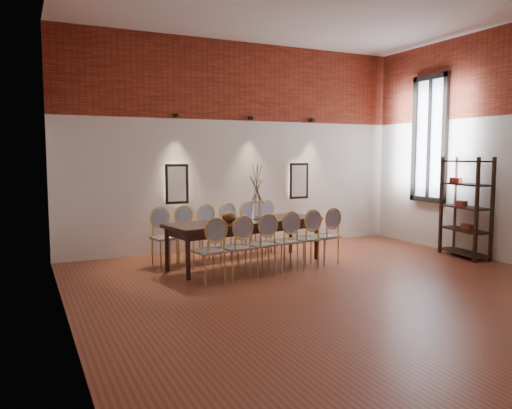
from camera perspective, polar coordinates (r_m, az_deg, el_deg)
name	(u,v)px	position (r m, az deg, el deg)	size (l,w,h in m)	color
floor	(343,290)	(7.00, 9.88, -9.65)	(7.00, 7.00, 0.02)	brown
wall_back	(239,146)	(9.86, -2.00, 6.65)	(7.00, 0.10, 4.00)	silver
wall_left	(58,138)	(5.51, -21.70, 7.05)	(0.10, 7.00, 4.00)	silver
brick_band_back	(240,81)	(9.90, -1.86, 13.91)	(7.00, 0.02, 1.50)	maroon
brick_band_left	(61,13)	(5.69, -21.44, 19.74)	(0.02, 7.00, 1.50)	maroon
niche_left	(176,184)	(9.34, -9.09, 2.34)	(0.36, 0.06, 0.66)	#FFEAC6
niche_right	(298,181)	(10.37, 4.84, 2.71)	(0.36, 0.06, 0.66)	#FFEAC6
spot_fixture_left	(176,115)	(9.32, -9.15, 10.02)	(0.08, 0.08, 0.10)	black
spot_fixture_mid	(251,118)	(9.85, -0.63, 9.85)	(0.08, 0.08, 0.10)	black
spot_fixture_right	(312,120)	(10.51, 6.41, 9.55)	(0.08, 0.08, 0.10)	black
window_glass	(430,139)	(10.53, 19.27, 7.09)	(0.02, 0.78, 2.38)	silver
window_frame	(429,139)	(10.51, 19.19, 7.09)	(0.08, 0.90, 2.50)	black
window_mullion	(429,139)	(10.51, 19.19, 7.09)	(0.06, 0.06, 2.40)	black
dining_table	(246,243)	(8.35, -1.18, -4.37)	(2.70, 0.87, 0.75)	#341B15
chair_near_a	(209,251)	(7.15, -5.38, -5.32)	(0.44, 0.44, 0.94)	tan
chair_near_b	(236,248)	(7.38, -2.36, -4.95)	(0.44, 0.44, 0.94)	tan
chair_near_c	(260,245)	(7.63, 0.47, -4.60)	(0.44, 0.44, 0.94)	tan
chair_near_d	(283,242)	(7.90, 3.11, -4.25)	(0.44, 0.44, 0.94)	tan
chair_near_e	(305,239)	(8.19, 5.57, -3.92)	(0.44, 0.44, 0.94)	tan
chair_near_f	(325,236)	(8.49, 7.85, -3.61)	(0.44, 0.44, 0.94)	tan
chair_far_a	(165,238)	(8.39, -10.33, -3.75)	(0.44, 0.44, 0.94)	tan
chair_far_b	(189,235)	(8.59, -7.62, -3.49)	(0.44, 0.44, 0.94)	tan
chair_far_c	(212,233)	(8.81, -5.03, -3.24)	(0.44, 0.44, 0.94)	tan
chair_far_d	(234,231)	(9.04, -2.58, -2.99)	(0.44, 0.44, 0.94)	tan
chair_far_e	(254,228)	(9.29, -0.26, -2.75)	(0.44, 0.44, 0.94)	tan
chair_far_f	(273,226)	(9.56, 1.94, -2.52)	(0.44, 0.44, 0.94)	tan
vase	(257,210)	(8.40, 0.07, -0.69)	(0.14, 0.14, 0.30)	silver
dried_branches	(257,184)	(8.36, 0.07, 2.38)	(0.50, 0.50, 0.70)	#4D4330
bowl	(229,217)	(8.04, -3.08, -1.41)	(0.24, 0.24, 0.18)	brown
book	(234,219)	(8.36, -2.53, -1.65)	(0.26, 0.18, 0.03)	#942F65
shelving_rack	(466,207)	(9.68, 22.83, -0.29)	(0.38, 1.00, 1.80)	black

